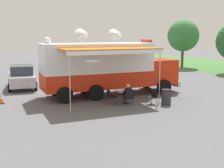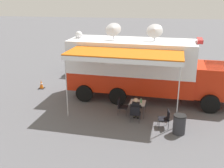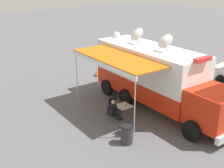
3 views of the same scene
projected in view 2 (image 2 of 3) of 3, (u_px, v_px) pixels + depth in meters
ground_plane at (131, 97)px, 16.64m from camera, size 100.00×100.00×0.00m
lot_stripe at (171, 80)px, 19.74m from camera, size 0.49×4.79×0.01m
command_truck at (144, 67)px, 15.81m from camera, size 5.29×9.65×4.53m
folding_table at (138, 103)px, 14.00m from camera, size 0.86×0.86×0.73m
water_bottle at (141, 101)px, 13.92m from camera, size 0.07×0.07×0.22m
folding_chair_at_table at (135, 113)px, 13.32m from camera, size 0.52×0.52×0.87m
folding_chair_beside_table at (121, 105)px, 14.17m from camera, size 0.52×0.52×0.87m
folding_chair_spare_by_truck at (166, 117)px, 12.83m from camera, size 0.53×0.53×0.87m
seated_responder at (136, 108)px, 13.45m from camera, size 0.68×0.58×1.25m
trash_bin at (179, 124)px, 12.28m from camera, size 0.57×0.57×0.91m
traffic_cone at (41, 84)px, 18.02m from camera, size 0.36×0.36×0.58m
car_behind_truck at (88, 60)px, 21.79m from camera, size 4.43×2.51×1.76m
car_far_corner at (166, 56)px, 23.04m from camera, size 2.21×4.30×1.76m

